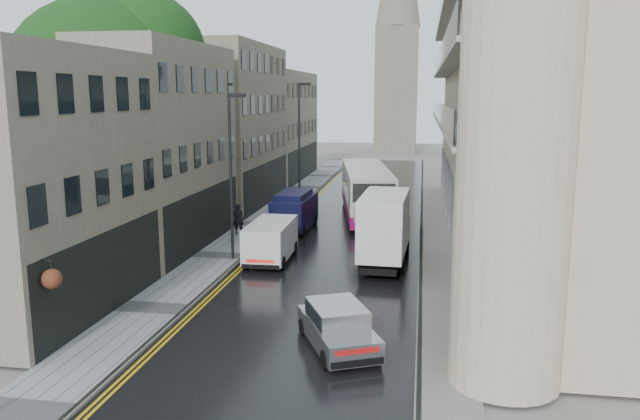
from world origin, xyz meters
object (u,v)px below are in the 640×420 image
(tree_near, at_px, (101,122))
(silver_hatchback, at_px, (326,345))
(white_lorry, at_px, (362,234))
(pedestrian, at_px, (238,219))
(cream_bus, at_px, (350,200))
(navy_van, at_px, (273,214))
(lamp_post_far, at_px, (299,144))
(lamp_post_near, at_px, (231,178))
(white_van, at_px, (245,248))
(tree_far, at_px, (194,125))

(tree_near, distance_m, silver_hatchback, 20.41)
(white_lorry, xyz_separation_m, pedestrian, (-8.07, 6.61, -0.82))
(cream_bus, height_order, navy_van, cream_bus)
(silver_hatchback, bearing_deg, pedestrian, 90.01)
(silver_hatchback, relative_size, pedestrian, 2.23)
(lamp_post_far, bearing_deg, lamp_post_near, -73.54)
(white_van, bearing_deg, lamp_post_far, 92.01)
(tree_far, distance_m, white_lorry, 21.21)
(tree_far, relative_size, pedestrian, 6.78)
(white_lorry, bearing_deg, pedestrian, 142.88)
(white_lorry, distance_m, navy_van, 9.35)
(tree_near, relative_size, cream_bus, 1.10)
(white_lorry, bearing_deg, lamp_post_far, 112.10)
(tree_near, xyz_separation_m, pedestrian, (6.17, 4.22, -5.91))
(tree_far, height_order, silver_hatchback, tree_far)
(cream_bus, distance_m, white_lorry, 10.54)
(cream_bus, xyz_separation_m, pedestrian, (-6.30, -3.78, -0.70))
(tree_far, distance_m, lamp_post_far, 8.02)
(white_van, xyz_separation_m, lamp_post_far, (-0.98, 18.58, 3.62))
(white_lorry, distance_m, lamp_post_near, 7.20)
(navy_van, distance_m, lamp_post_far, 11.65)
(white_van, height_order, lamp_post_near, lamp_post_near)
(white_van, bearing_deg, pedestrian, 108.33)
(tree_far, relative_size, cream_bus, 0.99)
(white_van, relative_size, lamp_post_far, 0.50)
(lamp_post_near, height_order, lamp_post_far, lamp_post_far)
(white_van, relative_size, pedestrian, 2.50)
(silver_hatchback, relative_size, navy_van, 0.82)
(cream_bus, bearing_deg, lamp_post_near, -127.17)
(white_lorry, relative_size, navy_van, 1.40)
(pedestrian, bearing_deg, cream_bus, -151.22)
(white_lorry, distance_m, pedestrian, 10.46)
(white_van, distance_m, lamp_post_near, 3.64)
(lamp_post_near, bearing_deg, silver_hatchback, -50.49)
(silver_hatchback, xyz_separation_m, pedestrian, (-8.03, 17.52, 0.25))
(cream_bus, distance_m, lamp_post_near, 10.89)
(tree_near, bearing_deg, cream_bus, 32.70)
(pedestrian, bearing_deg, white_lorry, 138.49)
(tree_far, relative_size, navy_van, 2.50)
(white_lorry, bearing_deg, navy_van, 132.55)
(silver_hatchback, bearing_deg, tree_far, 93.24)
(white_lorry, xyz_separation_m, lamp_post_near, (-6.71, 1.02, 2.40))
(navy_van, relative_size, lamp_post_near, 0.60)
(tree_near, distance_m, cream_bus, 15.71)
(tree_near, distance_m, lamp_post_near, 8.12)
(silver_hatchback, relative_size, white_van, 0.89)
(tree_near, bearing_deg, silver_hatchback, -43.11)
(tree_far, bearing_deg, navy_van, -46.33)
(pedestrian, height_order, lamp_post_near, lamp_post_near)
(tree_near, bearing_deg, tree_far, 88.68)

